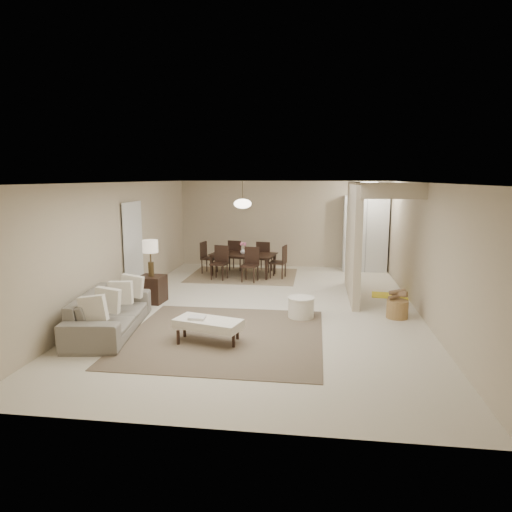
# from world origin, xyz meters

# --- Properties ---
(floor) EXTENTS (9.00, 9.00, 0.00)m
(floor) POSITION_xyz_m (0.00, 0.00, 0.00)
(floor) COLOR beige
(floor) RESTS_ON ground
(ceiling) EXTENTS (9.00, 9.00, 0.00)m
(ceiling) POSITION_xyz_m (0.00, 0.00, 2.50)
(ceiling) COLOR white
(ceiling) RESTS_ON back_wall
(back_wall) EXTENTS (6.00, 0.00, 6.00)m
(back_wall) POSITION_xyz_m (0.00, 4.50, 1.25)
(back_wall) COLOR #C8B697
(back_wall) RESTS_ON floor
(left_wall) EXTENTS (0.00, 9.00, 9.00)m
(left_wall) POSITION_xyz_m (-3.00, 0.00, 1.25)
(left_wall) COLOR #C8B697
(left_wall) RESTS_ON floor
(right_wall) EXTENTS (0.00, 9.00, 9.00)m
(right_wall) POSITION_xyz_m (3.00, 0.00, 1.25)
(right_wall) COLOR #C8B697
(right_wall) RESTS_ON floor
(partition) EXTENTS (0.15, 2.50, 2.50)m
(partition) POSITION_xyz_m (1.80, 1.25, 1.25)
(partition) COLOR #C8B697
(partition) RESTS_ON floor
(doorway) EXTENTS (0.04, 0.90, 2.04)m
(doorway) POSITION_xyz_m (-2.97, 0.60, 1.02)
(doorway) COLOR black
(doorway) RESTS_ON floor
(pantry_cabinet) EXTENTS (1.20, 0.55, 2.10)m
(pantry_cabinet) POSITION_xyz_m (2.35, 4.15, 1.05)
(pantry_cabinet) COLOR silver
(pantry_cabinet) RESTS_ON floor
(flush_light) EXTENTS (0.44, 0.44, 0.05)m
(flush_light) POSITION_xyz_m (2.30, 3.20, 2.46)
(flush_light) COLOR white
(flush_light) RESTS_ON ceiling
(living_rug) EXTENTS (3.20, 3.20, 0.01)m
(living_rug) POSITION_xyz_m (-0.47, -1.72, 0.01)
(living_rug) COLOR brown
(living_rug) RESTS_ON floor
(sofa) EXTENTS (2.39, 1.20, 0.67)m
(sofa) POSITION_xyz_m (-2.45, -1.72, 0.33)
(sofa) COLOR gray
(sofa) RESTS_ON floor
(ottoman_bench) EXTENTS (1.15, 0.75, 0.38)m
(ottoman_bench) POSITION_xyz_m (-0.67, -2.02, 0.30)
(ottoman_bench) COLOR #ECE6CE
(ottoman_bench) RESTS_ON living_rug
(side_table) EXTENTS (0.55, 0.55, 0.56)m
(side_table) POSITION_xyz_m (-2.40, 0.15, 0.28)
(side_table) COLOR black
(side_table) RESTS_ON floor
(table_lamp) EXTENTS (0.32, 0.32, 0.76)m
(table_lamp) POSITION_xyz_m (-2.40, 0.15, 1.12)
(table_lamp) COLOR #48381F
(table_lamp) RESTS_ON side_table
(round_pouf) EXTENTS (0.50, 0.50, 0.39)m
(round_pouf) POSITION_xyz_m (0.75, -0.51, 0.19)
(round_pouf) COLOR #ECE6CE
(round_pouf) RESTS_ON floor
(wicker_basket) EXTENTS (0.51, 0.51, 0.34)m
(wicker_basket) POSITION_xyz_m (2.53, -0.29, 0.17)
(wicker_basket) COLOR olive
(wicker_basket) RESTS_ON floor
(dining_rug) EXTENTS (2.80, 2.10, 0.01)m
(dining_rug) POSITION_xyz_m (-0.93, 3.01, 0.01)
(dining_rug) COLOR #8A6E55
(dining_rug) RESTS_ON floor
(dining_table) EXTENTS (1.83, 1.23, 0.59)m
(dining_table) POSITION_xyz_m (-0.93, 3.01, 0.30)
(dining_table) COLOR black
(dining_table) RESTS_ON dining_rug
(dining_chairs) EXTENTS (2.36, 1.87, 0.87)m
(dining_chairs) POSITION_xyz_m (-0.93, 3.01, 0.43)
(dining_chairs) COLOR black
(dining_chairs) RESTS_ON dining_rug
(vase) EXTENTS (0.15, 0.15, 0.15)m
(vase) POSITION_xyz_m (-0.93, 3.01, 0.67)
(vase) COLOR white
(vase) RESTS_ON dining_table
(yellow_mat) EXTENTS (0.94, 0.64, 0.01)m
(yellow_mat) POSITION_xyz_m (2.70, 1.35, 0.01)
(yellow_mat) COLOR yellow
(yellow_mat) RESTS_ON floor
(pendant_light) EXTENTS (0.46, 0.46, 0.71)m
(pendant_light) POSITION_xyz_m (-0.93, 3.01, 1.92)
(pendant_light) COLOR #48381F
(pendant_light) RESTS_ON ceiling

